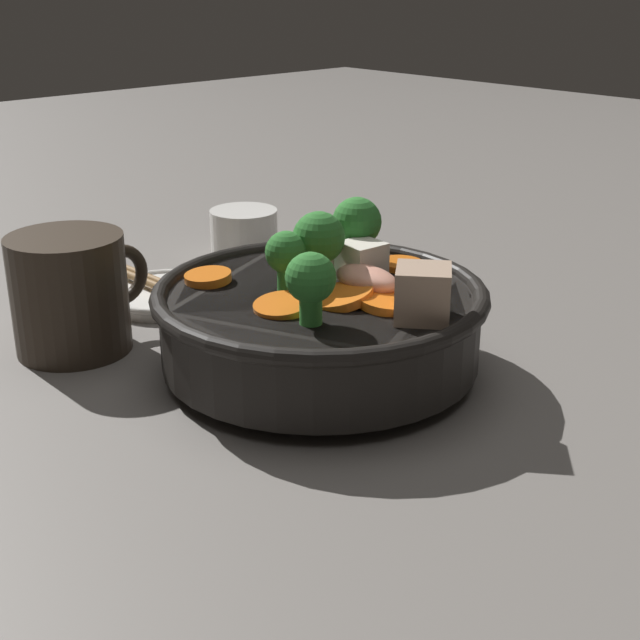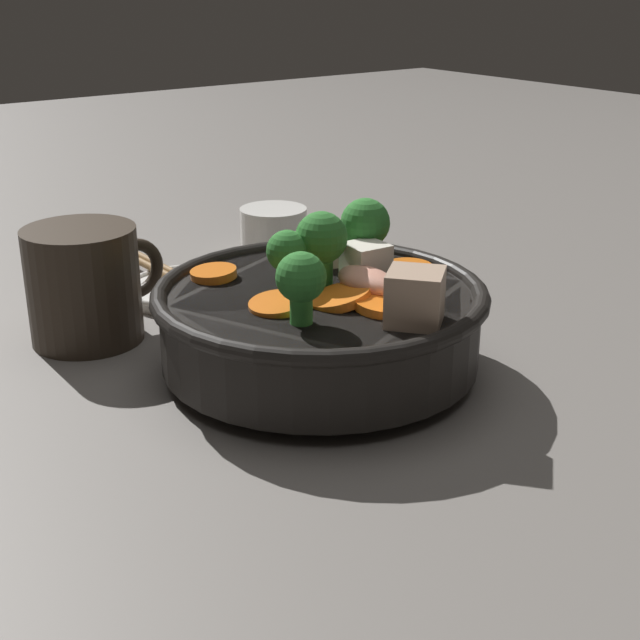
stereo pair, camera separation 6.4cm
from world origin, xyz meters
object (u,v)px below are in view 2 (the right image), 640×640
object	(u,v)px
chopsticks_pair	(181,280)
side_saucer	(182,290)
stirfry_bowl	(322,315)
tea_cup	(274,233)
dark_mug	(85,284)

from	to	relation	value
chopsticks_pair	side_saucer	bearing A→B (deg)	0.00
stirfry_bowl	side_saucer	distance (m)	0.20
tea_cup	stirfry_bowl	bearing A→B (deg)	-116.92
stirfry_bowl	side_saucer	world-z (taller)	stirfry_bowl
dark_mug	chopsticks_pair	bearing A→B (deg)	21.52
side_saucer	dark_mug	size ratio (longest dim) A/B	0.98
tea_cup	chopsticks_pair	distance (m)	0.14
stirfry_bowl	side_saucer	xyz separation A→B (m)	(-0.01, 0.20, -0.04)
side_saucer	dark_mug	bearing A→B (deg)	-158.48
side_saucer	tea_cup	world-z (taller)	tea_cup
stirfry_bowl	chopsticks_pair	distance (m)	0.20
dark_mug	chopsticks_pair	size ratio (longest dim) A/B	0.50
side_saucer	tea_cup	size ratio (longest dim) A/B	1.63
stirfry_bowl	chopsticks_pair	size ratio (longest dim) A/B	1.07
tea_cup	dark_mug	xyz separation A→B (m)	(-0.24, -0.09, 0.02)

